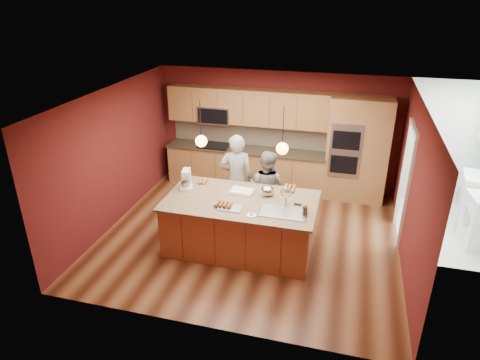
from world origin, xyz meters
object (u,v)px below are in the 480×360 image
(island, at_px, (242,224))
(person_left, at_px, (236,178))
(mixing_bowl, at_px, (267,191))
(person_right, at_px, (266,188))
(stand_mixer, at_px, (186,181))

(island, xyz_separation_m, person_left, (-0.37, 1.00, 0.41))
(person_left, xyz_separation_m, mixing_bowl, (0.78, -0.71, 0.16))
(island, bearing_deg, person_right, 76.35)
(person_right, distance_m, stand_mixer, 1.61)
(person_right, distance_m, mixing_bowl, 0.79)
(island, height_order, person_left, person_left)
(island, relative_size, stand_mixer, 7.05)
(person_left, bearing_deg, stand_mixer, 35.43)
(person_left, distance_m, mixing_bowl, 1.07)
(island, xyz_separation_m, stand_mixer, (-1.09, 0.18, 0.64))
(island, bearing_deg, person_left, 110.59)
(person_right, relative_size, mixing_bowl, 6.54)
(person_left, relative_size, mixing_bowl, 7.71)
(island, height_order, person_right, person_right)
(person_left, distance_m, stand_mixer, 1.11)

